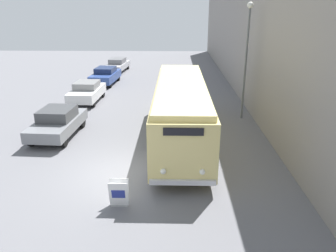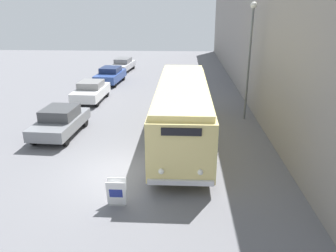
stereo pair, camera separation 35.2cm
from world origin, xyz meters
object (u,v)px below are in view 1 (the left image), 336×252
object	(u,v)px
sign_board	(119,194)
parked_car_distant	(117,65)
parked_car_near	(58,122)
streetlamp	(247,47)
parked_car_mid	(87,91)
vintage_bus	(181,108)
parked_car_far	(106,75)

from	to	relation	value
sign_board	parked_car_distant	size ratio (longest dim) A/B	0.20
parked_car_near	streetlamp	bearing A→B (deg)	20.12
parked_car_mid	streetlamp	bearing A→B (deg)	-16.47
parked_car_mid	parked_car_distant	distance (m)	11.80
vintage_bus	parked_car_near	size ratio (longest dim) A/B	2.55
parked_car_far	parked_car_distant	distance (m)	5.83
sign_board	parked_car_mid	xyz separation A→B (m)	(-4.54, 13.35, 0.28)
parked_car_mid	parked_car_far	distance (m)	5.97
parked_car_far	parked_car_mid	bearing A→B (deg)	-86.98
parked_car_near	sign_board	bearing A→B (deg)	-53.34
vintage_bus	parked_car_mid	bearing A→B (deg)	133.39
vintage_bus	streetlamp	size ratio (longest dim) A/B	1.61
sign_board	parked_car_mid	bearing A→B (deg)	108.80
parked_car_mid	vintage_bus	bearing A→B (deg)	-44.68
vintage_bus	streetlamp	world-z (taller)	streetlamp
parked_car_near	parked_car_mid	size ratio (longest dim) A/B	1.05
parked_car_mid	sign_board	bearing A→B (deg)	-69.28
parked_car_distant	parked_car_mid	bearing A→B (deg)	-85.38
sign_board	parked_car_far	world-z (taller)	parked_car_far
streetlamp	parked_car_near	xyz separation A→B (m)	(-10.50, -3.23, -3.64)
sign_board	streetlamp	size ratio (longest dim) A/B	0.14
parked_car_near	parked_car_mid	xyz separation A→B (m)	(-0.17, 6.78, -0.02)
streetlamp	parked_car_near	bearing A→B (deg)	-162.88
sign_board	parked_car_distant	distance (m)	25.51
sign_board	streetlamp	world-z (taller)	streetlamp
streetlamp	parked_car_mid	world-z (taller)	streetlamp
streetlamp	parked_car_near	world-z (taller)	streetlamp
parked_car_far	parked_car_distant	bearing A→B (deg)	93.57
streetlamp	parked_car_near	size ratio (longest dim) A/B	1.59
parked_car_near	parked_car_mid	distance (m)	6.79
vintage_bus	sign_board	world-z (taller)	vintage_bus
vintage_bus	parked_car_mid	size ratio (longest dim) A/B	2.67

